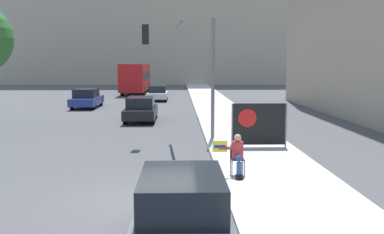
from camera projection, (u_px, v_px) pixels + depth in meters
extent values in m
plane|color=#4F4F51|center=(145.00, 202.00, 10.72)|extent=(160.00, 160.00, 0.00)
cube|color=beige|center=(227.00, 120.00, 25.70)|extent=(3.44, 90.00, 0.16)
cylinder|color=#474C56|center=(232.00, 169.00, 12.50)|extent=(0.03, 0.03, 0.47)
cylinder|color=#474C56|center=(245.00, 169.00, 12.51)|extent=(0.03, 0.03, 0.47)
cylinder|color=#474C56|center=(230.00, 166.00, 12.86)|extent=(0.03, 0.03, 0.47)
cylinder|color=#474C56|center=(243.00, 166.00, 12.87)|extent=(0.03, 0.03, 0.47)
cube|color=navy|center=(237.00, 159.00, 12.66)|extent=(0.40, 0.40, 0.02)
cube|color=navy|center=(237.00, 151.00, 12.82)|extent=(0.40, 0.02, 0.38)
cylinder|color=#334775|center=(238.00, 157.00, 12.48)|extent=(0.18, 0.42, 0.18)
cylinder|color=#334775|center=(239.00, 170.00, 12.32)|extent=(0.16, 0.16, 0.47)
cube|color=black|center=(239.00, 177.00, 12.28)|extent=(0.20, 0.28, 0.10)
cylinder|color=#B23333|center=(237.00, 150.00, 12.65)|extent=(0.34, 0.34, 0.52)
sphere|color=tan|center=(238.00, 138.00, 12.61)|extent=(0.22, 0.22, 0.22)
cylinder|color=#B23333|center=(227.00, 148.00, 12.55)|extent=(0.45, 0.09, 0.09)
cube|color=yellow|center=(220.00, 146.00, 12.54)|extent=(0.44, 0.02, 0.33)
cube|color=navy|center=(220.00, 146.00, 12.53)|extent=(0.33, 0.01, 0.08)
cylinder|color=slate|center=(232.00, 126.00, 16.80)|extent=(0.06, 0.06, 1.74)
cylinder|color=slate|center=(286.00, 125.00, 16.87)|extent=(0.06, 0.06, 1.74)
cube|color=black|center=(259.00, 124.00, 16.83)|extent=(2.13, 0.02, 1.64)
cylinder|color=red|center=(247.00, 118.00, 16.76)|extent=(0.72, 0.01, 0.72)
cylinder|color=slate|center=(213.00, 79.00, 18.89)|extent=(0.16, 0.16, 5.25)
cylinder|color=slate|center=(180.00, 25.00, 18.46)|extent=(0.31, 2.94, 0.11)
cube|color=black|center=(145.00, 34.00, 18.37)|extent=(0.32, 0.32, 0.84)
sphere|color=green|center=(146.00, 41.00, 18.41)|extent=(0.18, 0.18, 0.18)
cube|color=#565B60|center=(182.00, 221.00, 7.93)|extent=(1.74, 4.25, 0.56)
cube|color=black|center=(182.00, 192.00, 7.69)|extent=(1.49, 2.21, 0.65)
cylinder|color=black|center=(146.00, 209.00, 9.24)|extent=(0.22, 0.64, 0.64)
cylinder|color=black|center=(216.00, 209.00, 9.29)|extent=(0.22, 0.64, 0.64)
cube|color=black|center=(141.00, 112.00, 25.81)|extent=(1.80, 4.48, 0.55)
cube|color=black|center=(141.00, 102.00, 25.56)|extent=(1.55, 2.33, 0.65)
cylinder|color=black|center=(131.00, 113.00, 27.19)|extent=(0.22, 0.64, 0.64)
cylinder|color=black|center=(155.00, 113.00, 27.24)|extent=(0.22, 0.64, 0.64)
cylinder|color=black|center=(125.00, 119.00, 24.44)|extent=(0.22, 0.64, 0.64)
cylinder|color=black|center=(153.00, 119.00, 24.49)|extent=(0.22, 0.64, 0.64)
cube|color=navy|center=(87.00, 101.00, 33.51)|extent=(1.88, 4.62, 0.57)
cube|color=black|center=(86.00, 93.00, 33.25)|extent=(1.62, 2.40, 0.66)
cylinder|color=black|center=(81.00, 102.00, 34.94)|extent=(0.22, 0.64, 0.64)
cylinder|color=black|center=(101.00, 102.00, 34.99)|extent=(0.22, 0.64, 0.64)
cylinder|color=black|center=(72.00, 106.00, 32.10)|extent=(0.22, 0.64, 0.64)
cylinder|color=black|center=(94.00, 105.00, 32.15)|extent=(0.22, 0.64, 0.64)
cube|color=silver|center=(158.00, 95.00, 40.11)|extent=(1.82, 4.57, 0.52)
cube|color=black|center=(157.00, 89.00, 39.86)|extent=(1.56, 2.38, 0.62)
cylinder|color=black|center=(150.00, 96.00, 41.52)|extent=(0.22, 0.64, 0.64)
cylinder|color=black|center=(167.00, 96.00, 41.57)|extent=(0.22, 0.64, 0.64)
cylinder|color=black|center=(148.00, 98.00, 38.71)|extent=(0.22, 0.64, 0.64)
cylinder|color=black|center=(166.00, 98.00, 38.76)|extent=(0.22, 0.64, 0.64)
cube|color=red|center=(136.00, 77.00, 49.34)|extent=(2.57, 11.32, 2.95)
cube|color=black|center=(136.00, 75.00, 49.32)|extent=(2.59, 10.75, 0.95)
cylinder|color=black|center=(130.00, 87.00, 52.96)|extent=(0.30, 1.04, 1.04)
cylinder|color=black|center=(148.00, 87.00, 53.03)|extent=(0.30, 1.04, 1.04)
cylinder|color=black|center=(122.00, 91.00, 46.00)|extent=(0.30, 1.04, 1.04)
cylinder|color=black|center=(143.00, 91.00, 46.07)|extent=(0.30, 1.04, 1.04)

